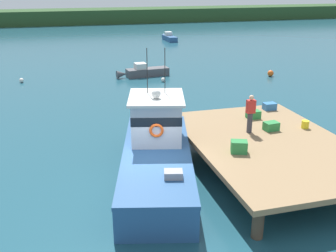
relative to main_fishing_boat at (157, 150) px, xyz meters
name	(u,v)px	position (x,y,z in m)	size (l,w,h in m)	color
ground_plane	(154,183)	(-0.34, -0.83, -1.01)	(200.00, 200.00, 0.00)	#1E4C5B
dock	(270,144)	(4.46, -0.83, 0.07)	(6.00, 9.00, 1.20)	#4C3D2D
main_fishing_boat	(157,150)	(0.00, 0.00, 0.00)	(4.41, 9.95, 4.80)	#285184
crate_stack_mid_dock	(269,106)	(6.51, 2.92, 0.36)	(0.60, 0.44, 0.34)	#3370B2
crate_single_by_cleat	(253,114)	(5.12, 1.94, 0.38)	(0.60, 0.44, 0.37)	#2D8442
crate_single_far	(271,126)	(5.13, 0.30, 0.37)	(0.60, 0.44, 0.36)	#2D8442
crate_stack_near_edge	(239,147)	(2.79, -1.50, 0.43)	(0.60, 0.44, 0.46)	#2D8442
bait_bucket	(305,124)	(6.69, 0.13, 0.36)	(0.32, 0.32, 0.34)	yellow
deckhand_by_the_boat	(250,113)	(4.12, 0.33, 1.05)	(0.36, 0.22, 1.63)	#383842
moored_boat_far_right	(144,72)	(3.13, 16.88, -0.64)	(4.30, 1.43, 1.08)	#4C4C51
moored_boat_off_the_point	(169,38)	(10.52, 35.84, -0.64)	(1.17, 4.18, 1.06)	#285184
mooring_buoy_inshore	(271,73)	(12.92, 14.12, -0.76)	(0.49, 0.49, 0.49)	#EA5B19
mooring_buoy_outer	(21,80)	(-6.23, 17.26, -0.84)	(0.34, 0.34, 0.34)	silver
mooring_buoy_spare_mooring	(163,80)	(4.13, 14.63, -0.84)	(0.33, 0.33, 0.33)	silver
far_shoreline	(72,16)	(-0.34, 61.17, 0.19)	(120.00, 8.00, 2.40)	#284723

